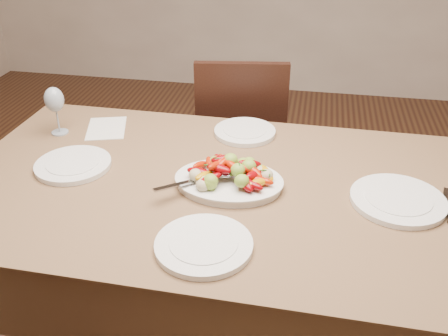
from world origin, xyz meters
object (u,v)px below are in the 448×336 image
dining_table (224,270)px  wine_glass (56,109)px  plate_far (245,132)px  plate_near (204,245)px  plate_right (398,200)px  plate_left (73,165)px  chair_far (241,140)px  serving_platter (229,183)px

dining_table → wine_glass: bearing=160.4°
plate_far → plate_near: 0.72m
dining_table → plate_right: (0.56, -0.01, 0.39)m
wine_glass → dining_table: bearing=-19.6°
plate_right → wine_glass: size_ratio=1.45×
plate_far → plate_near: bearing=-90.4°
dining_table → plate_far: 0.55m
plate_left → plate_right: bearing=-0.9°
dining_table → chair_far: 0.88m
dining_table → plate_near: plate_near is taller
serving_platter → plate_far: (-0.01, 0.40, -0.00)m
dining_table → plate_far: plate_far is taller
dining_table → serving_platter: 0.39m
chair_far → plate_far: size_ratio=3.89×
serving_platter → plate_right: (0.54, 0.00, -0.00)m
chair_far → serving_platter: (0.10, -0.89, 0.30)m
wine_glass → plate_far: bearing=10.0°
chair_far → plate_near: bearing=85.5°
chair_far → serving_platter: 0.94m
plate_right → chair_far: bearing=125.8°
plate_right → plate_far: (-0.55, 0.39, 0.00)m
serving_platter → plate_left: serving_platter is taller
plate_near → serving_platter: bearing=88.0°
chair_far → wine_glass: 0.97m
plate_right → plate_far: 0.67m
chair_far → wine_glass: (-0.64, -0.62, 0.39)m
plate_far → wine_glass: (-0.73, -0.13, 0.09)m
plate_left → wine_glass: bearing=125.3°
plate_near → plate_right: bearing=30.9°
serving_platter → dining_table: bearing=149.4°
plate_far → wine_glass: 0.75m
dining_table → chair_far: size_ratio=1.94×
plate_left → dining_table: bearing=-1.2°
serving_platter → plate_far: 0.40m
dining_table → chair_far: (-0.08, 0.88, 0.10)m
dining_table → serving_platter: bearing=-30.6°
chair_far → plate_left: chair_far is taller
serving_platter → plate_near: serving_platter is taller
plate_right → plate_near: (-0.55, -0.33, 0.00)m
dining_table → plate_far: bearing=88.3°
serving_platter → plate_far: bearing=90.9°
serving_platter → plate_right: bearing=0.4°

